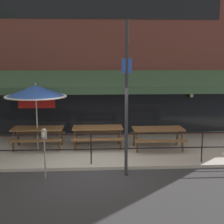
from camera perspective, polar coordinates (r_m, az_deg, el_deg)
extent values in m
plane|color=#2D2D30|center=(9.48, -3.83, -10.63)|extent=(120.00, 120.00, 0.00)
cube|color=#ADA89E|center=(11.36, -3.76, -6.93)|extent=(15.00, 4.00, 0.10)
cube|color=brown|center=(13.17, -3.88, 12.15)|extent=(15.00, 0.50, 7.75)
cube|color=black|center=(13.10, -3.98, 19.68)|extent=(10.50, 0.02, 1.40)
cube|color=black|center=(13.03, -3.77, 1.04)|extent=(12.00, 0.02, 2.30)
cube|color=red|center=(13.18, -13.62, 2.21)|extent=(1.50, 0.02, 0.70)
cube|color=#335138|center=(12.38, -3.84, 5.95)|extent=(13.80, 0.92, 0.70)
cube|color=#335138|center=(11.90, -3.84, 3.88)|extent=(13.80, 0.08, 0.28)
cube|color=black|center=(13.44, 14.11, 3.95)|extent=(0.04, 0.28, 0.04)
cube|color=black|center=(13.32, 14.26, 3.12)|extent=(0.18, 0.18, 0.28)
cube|color=beige|center=(13.32, 14.26, 3.12)|extent=(0.13, 0.19, 0.20)
cylinder|color=black|center=(9.59, -3.86, -6.78)|extent=(0.04, 0.04, 0.95)
cylinder|color=black|center=(10.15, 16.13, -6.21)|extent=(0.04, 0.04, 0.95)
cube|color=black|center=(9.46, -3.89, -4.02)|extent=(13.80, 0.04, 0.04)
cube|color=black|center=(9.59, -3.86, -6.78)|extent=(13.80, 0.03, 0.03)
cube|color=brown|center=(11.48, -13.41, -2.93)|extent=(1.80, 0.80, 0.05)
cube|color=brown|center=(11.00, -13.87, -5.10)|extent=(1.80, 0.26, 0.04)
cube|color=brown|center=(12.11, -12.89, -3.73)|extent=(1.80, 0.26, 0.04)
cylinder|color=brown|center=(11.15, -9.55, -5.13)|extent=(0.07, 0.30, 0.73)
cylinder|color=brown|center=(11.76, -9.22, -4.35)|extent=(0.07, 0.30, 0.73)
cylinder|color=brown|center=(11.43, -17.58, -5.08)|extent=(0.07, 0.30, 0.73)
cylinder|color=brown|center=(12.03, -16.85, -4.33)|extent=(0.07, 0.30, 0.73)
cube|color=brown|center=(11.33, -2.64, -2.85)|extent=(1.80, 0.80, 0.05)
cube|color=brown|center=(10.84, -2.59, -5.05)|extent=(1.80, 0.26, 0.04)
cube|color=brown|center=(11.96, -2.67, -3.66)|extent=(1.80, 0.26, 0.04)
cylinder|color=brown|center=(11.14, 1.53, -5.01)|extent=(0.07, 0.30, 0.73)
cylinder|color=brown|center=(11.76, 1.26, -4.23)|extent=(0.07, 0.30, 0.73)
cylinder|color=brown|center=(11.13, -6.74, -5.10)|extent=(0.07, 0.30, 0.73)
cylinder|color=brown|center=(11.74, -6.56, -4.32)|extent=(0.07, 0.30, 0.73)
cube|color=brown|center=(11.23, 8.40, -3.05)|extent=(1.80, 0.80, 0.05)
cube|color=brown|center=(10.75, 8.99, -5.28)|extent=(1.80, 0.26, 0.04)
cube|color=brown|center=(11.85, 7.80, -3.86)|extent=(1.80, 0.26, 0.04)
cylinder|color=brown|center=(11.21, 12.71, -5.16)|extent=(0.07, 0.30, 0.73)
cylinder|color=brown|center=(11.80, 11.86, -4.39)|extent=(0.07, 0.30, 0.73)
cylinder|color=brown|center=(10.88, 4.55, -5.39)|extent=(0.07, 0.30, 0.73)
cylinder|color=brown|center=(11.49, 4.11, -4.58)|extent=(0.07, 0.30, 0.73)
cylinder|color=#B7B2A8|center=(11.30, -13.58, -1.02)|extent=(0.04, 0.04, 2.30)
cone|color=#2D56B7|center=(11.17, -13.77, 3.78)|extent=(2.10, 2.10, 0.40)
cylinder|color=white|center=(11.19, -13.73, 2.81)|extent=(2.14, 2.14, 0.04)
sphere|color=#B7B2A8|center=(11.15, -13.82, 5.01)|extent=(0.07, 0.07, 0.07)
cylinder|color=gray|center=(8.90, -12.17, -8.28)|extent=(0.04, 0.04, 1.15)
cylinder|color=gray|center=(8.72, -12.33, -4.04)|extent=(0.15, 0.15, 0.20)
sphere|color=gray|center=(8.69, -12.35, -3.40)|extent=(0.14, 0.14, 0.14)
cube|color=silver|center=(8.64, -12.41, -4.10)|extent=(0.08, 0.01, 0.13)
cylinder|color=#2D2D33|center=(8.57, 2.67, 2.10)|extent=(0.09, 0.09, 4.31)
cube|color=blue|center=(8.48, 2.73, 8.44)|extent=(0.28, 0.02, 0.40)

